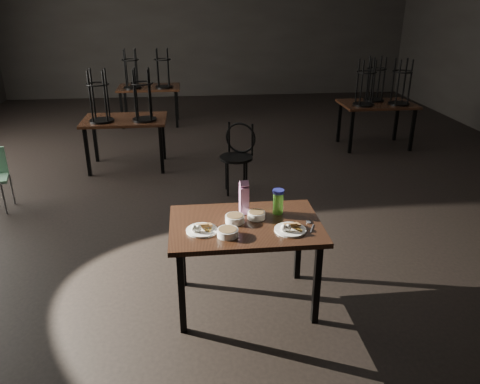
{
  "coord_description": "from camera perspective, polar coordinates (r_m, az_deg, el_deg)",
  "views": [
    {
      "loc": [
        -0.51,
        -6.11,
        2.43
      ],
      "look_at": [
        -0.1,
        -2.42,
        0.85
      ],
      "focal_mm": 35.0,
      "sensor_mm": 36.0,
      "label": 1
    }
  ],
  "objects": [
    {
      "name": "bentwood_chair",
      "position": [
        6.08,
        -0.27,
        4.89
      ],
      "size": [
        0.48,
        0.48,
        0.9
      ],
      "rotation": [
        0.0,
        0.0,
        -0.43
      ],
      "color": "black",
      "rests_on": "ground"
    },
    {
      "name": "plate_left",
      "position": [
        3.59,
        -4.72,
        -4.48
      ],
      "size": [
        0.24,
        0.24,
        0.08
      ],
      "color": "white",
      "rests_on": "main_table"
    },
    {
      "name": "bowl_big",
      "position": [
        3.51,
        -1.52,
        -4.94
      ],
      "size": [
        0.16,
        0.16,
        0.06
      ],
      "color": "white",
      "rests_on": "main_table"
    },
    {
      "name": "plate_right",
      "position": [
        3.61,
        6.13,
        -4.42
      ],
      "size": [
        0.25,
        0.25,
        0.08
      ],
      "color": "white",
      "rests_on": "main_table"
    },
    {
      "name": "water_bottle",
      "position": [
        3.85,
        4.67,
        -1.14
      ],
      "size": [
        0.12,
        0.12,
        0.21
      ],
      "color": "#61C93B",
      "rests_on": "main_table"
    },
    {
      "name": "bg_table_right",
      "position": [
        8.23,
        16.46,
        10.54
      ],
      "size": [
        1.2,
        0.8,
        1.48
      ],
      "color": "black",
      "rests_on": "ground"
    },
    {
      "name": "spoon",
      "position": [
        3.75,
        8.42,
        -3.73
      ],
      "size": [
        0.06,
        0.21,
        0.01
      ],
      "color": "silver",
      "rests_on": "main_table"
    },
    {
      "name": "room",
      "position": [
        6.13,
        -2.23,
        22.11
      ],
      "size": [
        12.0,
        12.04,
        3.22
      ],
      "color": "black",
      "rests_on": "ground"
    },
    {
      "name": "bg_table_far",
      "position": [
        9.52,
        -11.06,
        12.47
      ],
      "size": [
        1.2,
        0.8,
        1.48
      ],
      "color": "black",
      "rests_on": "ground"
    },
    {
      "name": "bowl_near",
      "position": [
        3.71,
        -0.64,
        -3.26
      ],
      "size": [
        0.15,
        0.15,
        0.06
      ],
      "color": "white",
      "rests_on": "main_table"
    },
    {
      "name": "bowl_far",
      "position": [
        3.78,
        2.02,
        -2.81
      ],
      "size": [
        0.14,
        0.14,
        0.06
      ],
      "color": "white",
      "rests_on": "main_table"
    },
    {
      "name": "juice_carton",
      "position": [
        3.82,
        0.5,
        -0.76
      ],
      "size": [
        0.08,
        0.08,
        0.29
      ],
      "color": "#8F1A74",
      "rests_on": "main_table"
    },
    {
      "name": "bg_table_left",
      "position": [
        7.06,
        -13.92,
        8.63
      ],
      "size": [
        1.2,
        0.8,
        1.48
      ],
      "color": "black",
      "rests_on": "ground"
    },
    {
      "name": "main_table",
      "position": [
        3.75,
        0.67,
        -4.9
      ],
      "size": [
        1.2,
        0.8,
        0.75
      ],
      "color": "black",
      "rests_on": "ground"
    }
  ]
}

